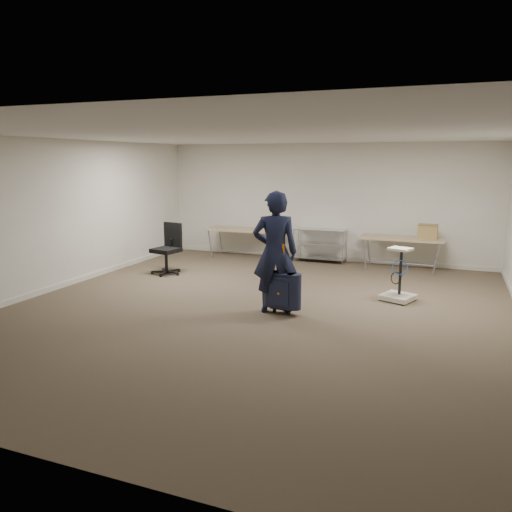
% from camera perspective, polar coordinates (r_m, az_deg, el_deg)
% --- Properties ---
extents(ground, '(9.00, 9.00, 0.00)m').
position_cam_1_polar(ground, '(8.22, 0.05, -6.16)').
color(ground, '#47392B').
rests_on(ground, ground).
extents(room_shell, '(8.00, 9.00, 9.00)m').
position_cam_1_polar(room_shell, '(9.45, 3.09, -3.55)').
color(room_shell, beige).
rests_on(room_shell, ground).
extents(folding_table_left, '(1.80, 0.75, 0.73)m').
position_cam_1_polar(folding_table_left, '(12.35, -1.53, 2.88)').
color(folding_table_left, '#8D7756').
rests_on(folding_table_left, ground).
extents(folding_table_right, '(1.80, 0.75, 0.73)m').
position_cam_1_polar(folding_table_right, '(11.44, 16.31, 1.78)').
color(folding_table_right, '#8D7756').
rests_on(folding_table_right, ground).
extents(wire_shelf, '(1.22, 0.47, 0.80)m').
position_cam_1_polar(wire_shelf, '(12.03, 7.32, 1.43)').
color(wire_shelf, silver).
rests_on(wire_shelf, ground).
extents(person, '(0.83, 0.68, 1.95)m').
position_cam_1_polar(person, '(7.89, 2.19, 0.41)').
color(person, black).
rests_on(person, ground).
extents(suitcase, '(0.44, 0.29, 1.13)m').
position_cam_1_polar(suitcase, '(7.92, 3.00, -3.95)').
color(suitcase, '#162132').
rests_on(suitcase, ground).
extents(office_chair, '(0.66, 0.66, 1.09)m').
position_cam_1_polar(office_chair, '(10.87, -10.06, -0.27)').
color(office_chair, black).
rests_on(office_chair, ground).
extents(equipment_cart, '(0.66, 0.66, 0.93)m').
position_cam_1_polar(equipment_cart, '(9.03, 15.96, -3.40)').
color(equipment_cart, beige).
rests_on(equipment_cart, ground).
extents(cardboard_box, '(0.41, 0.32, 0.30)m').
position_cam_1_polar(cardboard_box, '(11.45, 19.03, 2.67)').
color(cardboard_box, '#9F7E4A').
rests_on(cardboard_box, folding_table_right).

